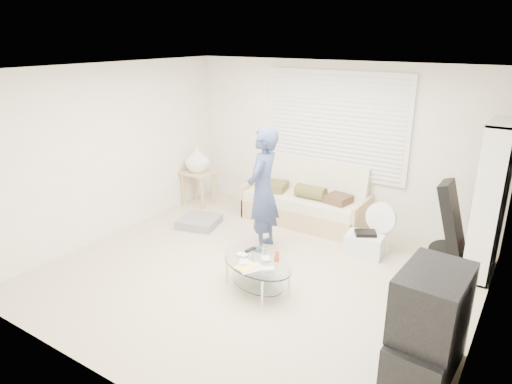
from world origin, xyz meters
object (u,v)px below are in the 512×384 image
Objects in this scene: tv_unit at (429,325)px; bookshelf at (490,201)px; coffee_table at (257,267)px; futon_sofa at (305,203)px.

bookshelf is at bearing 86.81° from tv_unit.
tv_unit is at bearing -10.12° from coffee_table.
futon_sofa is at bearing 134.59° from tv_unit.
bookshelf is 1.91× the size of tv_unit.
coffee_table is at bearing -138.23° from bookshelf.
bookshelf is at bearing -5.86° from futon_sofa.
futon_sofa is 3.54m from tv_unit.
bookshelf reaches higher than tv_unit.
bookshelf is 2.92m from coffee_table.
futon_sofa is at bearing 174.14° from bookshelf.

